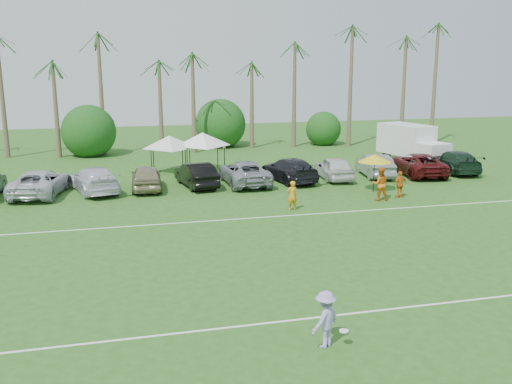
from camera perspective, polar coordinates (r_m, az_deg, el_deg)
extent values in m
plane|color=#295A1B|center=(16.38, 1.96, -16.06)|extent=(120.00, 120.00, 0.00)
cube|color=white|center=(18.09, 0.15, -13.08)|extent=(80.00, 0.10, 0.01)
cube|color=white|center=(29.15, -5.70, -2.97)|extent=(80.00, 0.10, 0.01)
cone|color=brown|center=(52.45, -23.18, 8.64)|extent=(0.44, 0.44, 10.00)
cone|color=brown|center=(51.97, -18.82, 9.51)|extent=(0.44, 0.44, 11.00)
cone|color=brown|center=(51.91, -14.25, 8.13)|extent=(0.44, 0.44, 8.00)
cone|color=brown|center=(52.03, -9.83, 8.90)|extent=(0.44, 0.44, 9.00)
cone|color=brown|center=(52.46, -5.43, 9.61)|extent=(0.44, 0.44, 10.00)
cone|color=brown|center=(53.20, -1.12, 10.24)|extent=(0.44, 0.44, 11.00)
cone|color=brown|center=(54.64, 4.06, 8.71)|extent=(0.44, 0.44, 8.00)
cone|color=brown|center=(56.36, 8.97, 9.22)|extent=(0.44, 0.44, 9.00)
cone|color=brown|center=(58.47, 13.57, 9.64)|extent=(0.44, 0.44, 10.00)
cone|color=brown|center=(60.40, 17.01, 10.01)|extent=(0.44, 0.44, 11.00)
cylinder|color=brown|center=(53.29, -16.22, 4.56)|extent=(0.30, 0.30, 1.40)
sphere|color=#134614|center=(53.15, -16.29, 5.73)|extent=(4.00, 4.00, 4.00)
cylinder|color=brown|center=(54.19, -3.40, 5.17)|extent=(0.30, 0.30, 1.40)
sphere|color=#134614|center=(54.06, -3.42, 6.33)|extent=(4.00, 4.00, 4.00)
cylinder|color=brown|center=(56.90, 6.58, 5.48)|extent=(0.30, 0.30, 1.40)
sphere|color=#134614|center=(56.77, 6.61, 6.58)|extent=(4.00, 4.00, 4.00)
imported|color=orange|center=(31.12, 3.64, -0.36)|extent=(0.63, 0.45, 1.64)
imported|color=orange|center=(34.03, 12.31, 0.81)|extent=(1.12, 0.97, 1.99)
imported|color=orange|center=(35.02, 14.20, 0.73)|extent=(0.99, 0.54, 1.61)
cube|color=white|center=(47.09, 14.77, 5.12)|extent=(3.34, 4.78, 2.36)
cube|color=white|center=(45.09, 17.30, 3.43)|extent=(2.51, 2.17, 1.98)
cube|color=black|center=(44.65, 17.91, 2.93)|extent=(2.17, 0.80, 0.94)
cube|color=#E5590C|center=(47.96, 15.79, 4.69)|extent=(0.38, 1.47, 0.85)
cylinder|color=black|center=(44.65, 16.22, 2.67)|extent=(0.48, 0.89, 0.85)
cylinder|color=black|center=(45.98, 17.91, 2.84)|extent=(0.48, 0.89, 0.85)
cylinder|color=black|center=(47.51, 12.90, 3.45)|extent=(0.48, 0.89, 0.85)
cylinder|color=black|center=(48.76, 14.58, 3.59)|extent=(0.48, 0.89, 0.85)
cylinder|color=black|center=(40.70, -10.19, 2.74)|extent=(0.06, 0.06, 1.83)
cylinder|color=black|center=(40.95, -6.63, 2.92)|extent=(0.06, 0.06, 1.83)
cylinder|color=black|center=(43.21, -10.44, 3.31)|extent=(0.06, 0.06, 1.83)
cylinder|color=black|center=(43.45, -7.08, 3.48)|extent=(0.06, 0.06, 1.83)
pyramid|color=silver|center=(41.79, -8.67, 5.60)|extent=(3.96, 3.96, 0.92)
cylinder|color=black|center=(40.81, -6.90, 2.95)|extent=(0.06, 0.06, 1.93)
cylinder|color=black|center=(41.23, -3.17, 3.12)|extent=(0.06, 0.06, 1.93)
cylinder|color=black|center=(43.45, -7.36, 3.54)|extent=(0.06, 0.06, 1.93)
cylinder|color=black|center=(43.85, -3.85, 3.70)|extent=(0.06, 0.06, 1.93)
pyramid|color=white|center=(42.04, -5.37, 5.94)|extent=(4.18, 4.18, 0.97)
cylinder|color=black|center=(36.24, 11.71, 1.67)|extent=(0.05, 0.05, 2.12)
cone|color=gold|center=(36.06, 11.78, 3.32)|extent=(2.12, 2.12, 0.48)
imported|color=#A396D5|center=(16.59, 6.94, -12.52)|extent=(1.24, 1.12, 1.67)
cylinder|color=white|center=(16.77, 8.78, -13.57)|extent=(0.27, 0.27, 0.03)
imported|color=silver|center=(36.98, -20.81, 0.89)|extent=(3.55, 6.05, 1.58)
imported|color=silver|center=(36.86, -15.86, 1.21)|extent=(3.52, 5.83, 1.58)
imported|color=gray|center=(36.81, -10.89, 1.45)|extent=(2.10, 4.73, 1.58)
imported|color=black|center=(37.26, -6.00, 1.75)|extent=(2.42, 5.01, 1.58)
imported|color=#8F939D|center=(37.73, -1.17, 1.96)|extent=(2.70, 5.73, 1.58)
imported|color=black|center=(38.84, 3.33, 2.25)|extent=(3.13, 5.75, 1.58)
imported|color=silver|center=(39.79, 7.79, 2.41)|extent=(2.25, 4.78, 1.58)
imported|color=gray|center=(41.28, 11.79, 2.63)|extent=(2.42, 5.01, 1.58)
imported|color=#501011|center=(42.45, 15.90, 2.69)|extent=(3.40, 6.01, 1.58)
imported|color=#152F1D|center=(44.44, 19.23, 2.90)|extent=(2.96, 5.71, 1.58)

